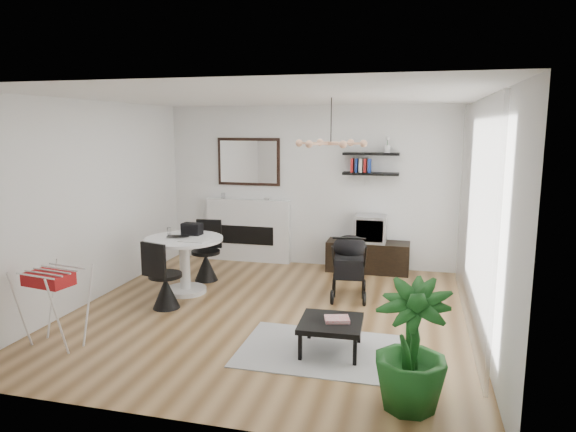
% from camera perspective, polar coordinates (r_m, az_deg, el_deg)
% --- Properties ---
extents(floor, '(5.00, 5.00, 0.00)m').
position_cam_1_polar(floor, '(6.66, -1.99, -10.79)').
color(floor, brown).
rests_on(floor, ground).
extents(ceiling, '(5.00, 5.00, 0.00)m').
position_cam_1_polar(ceiling, '(6.24, -2.14, 13.09)').
color(ceiling, white).
rests_on(ceiling, wall_back).
extents(wall_back, '(5.00, 0.00, 5.00)m').
position_cam_1_polar(wall_back, '(8.71, 2.56, 3.30)').
color(wall_back, white).
rests_on(wall_back, floor).
extents(wall_left, '(0.00, 5.00, 5.00)m').
position_cam_1_polar(wall_left, '(7.40, -20.98, 1.47)').
color(wall_left, white).
rests_on(wall_left, floor).
extents(wall_right, '(0.00, 5.00, 5.00)m').
position_cam_1_polar(wall_right, '(6.11, 21.08, -0.22)').
color(wall_right, white).
rests_on(wall_right, floor).
extents(sheer_curtain, '(0.04, 3.60, 2.60)m').
position_cam_1_polar(sheer_curtain, '(6.29, 19.97, 0.14)').
color(sheer_curtain, white).
rests_on(sheer_curtain, wall_right).
extents(fireplace, '(1.50, 0.17, 2.16)m').
position_cam_1_polar(fireplace, '(9.03, -4.43, -0.75)').
color(fireplace, white).
rests_on(fireplace, floor).
extents(shelf_lower, '(0.90, 0.25, 0.04)m').
position_cam_1_polar(shelf_lower, '(8.41, 9.17, 4.66)').
color(shelf_lower, black).
rests_on(shelf_lower, wall_back).
extents(shelf_upper, '(0.90, 0.25, 0.04)m').
position_cam_1_polar(shelf_upper, '(8.39, 9.23, 6.84)').
color(shelf_upper, black).
rests_on(shelf_upper, wall_back).
extents(pendant_lamp, '(0.90, 0.90, 0.10)m').
position_cam_1_polar(pendant_lamp, '(6.37, 4.78, 8.05)').
color(pendant_lamp, tan).
rests_on(pendant_lamp, ceiling).
extents(tv_console, '(1.33, 0.47, 0.50)m').
position_cam_1_polar(tv_console, '(8.53, 8.85, -4.47)').
color(tv_console, black).
rests_on(tv_console, floor).
extents(crt_tv, '(0.50, 0.44, 0.44)m').
position_cam_1_polar(crt_tv, '(8.42, 9.17, -1.41)').
color(crt_tv, '#BDBDBF').
rests_on(crt_tv, tv_console).
extents(dining_table, '(1.10, 1.10, 0.80)m').
position_cam_1_polar(dining_table, '(7.45, -11.42, -4.44)').
color(dining_table, white).
rests_on(dining_table, floor).
extents(laptop, '(0.36, 0.28, 0.03)m').
position_cam_1_polar(laptop, '(7.38, -12.15, -2.33)').
color(laptop, black).
rests_on(laptop, dining_table).
extents(black_bag, '(0.29, 0.19, 0.17)m').
position_cam_1_polar(black_bag, '(7.57, -10.62, -1.42)').
color(black_bag, black).
rests_on(black_bag, dining_table).
extents(newspaper, '(0.37, 0.31, 0.01)m').
position_cam_1_polar(newspaper, '(7.20, -10.34, -2.64)').
color(newspaper, silver).
rests_on(newspaper, dining_table).
extents(drinking_glass, '(0.06, 0.06, 0.10)m').
position_cam_1_polar(drinking_glass, '(7.69, -13.08, -1.61)').
color(drinking_glass, white).
rests_on(drinking_glass, dining_table).
extents(chair_far, '(0.44, 0.46, 0.92)m').
position_cam_1_polar(chair_far, '(8.06, -9.06, -5.03)').
color(chair_far, black).
rests_on(chair_far, floor).
extents(chair_near, '(0.47, 0.48, 0.91)m').
position_cam_1_polar(chair_near, '(6.94, -13.54, -7.69)').
color(chair_near, black).
rests_on(chair_near, floor).
extents(drying_rack, '(0.65, 0.62, 0.86)m').
position_cam_1_polar(drying_rack, '(6.13, -24.51, -9.07)').
color(drying_rack, white).
rests_on(drying_rack, floor).
extents(stroller, '(0.56, 0.82, 0.96)m').
position_cam_1_polar(stroller, '(7.22, 6.80, -5.77)').
color(stroller, black).
rests_on(stroller, floor).
extents(rug, '(1.69, 1.22, 0.01)m').
position_cam_1_polar(rug, '(5.64, 3.51, -14.69)').
color(rug, '#AAAAAA').
rests_on(rug, floor).
extents(coffee_table, '(0.67, 0.67, 0.33)m').
position_cam_1_polar(coffee_table, '(5.52, 4.80, -11.90)').
color(coffee_table, black).
rests_on(coffee_table, rug).
extents(magazines, '(0.30, 0.26, 0.04)m').
position_cam_1_polar(magazines, '(5.51, 5.46, -11.35)').
color(magazines, '#BE2F38').
rests_on(magazines, coffee_table).
extents(potted_plant, '(0.73, 0.73, 1.11)m').
position_cam_1_polar(potted_plant, '(4.52, 13.53, -13.87)').
color(potted_plant, '#165019').
rests_on(potted_plant, floor).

